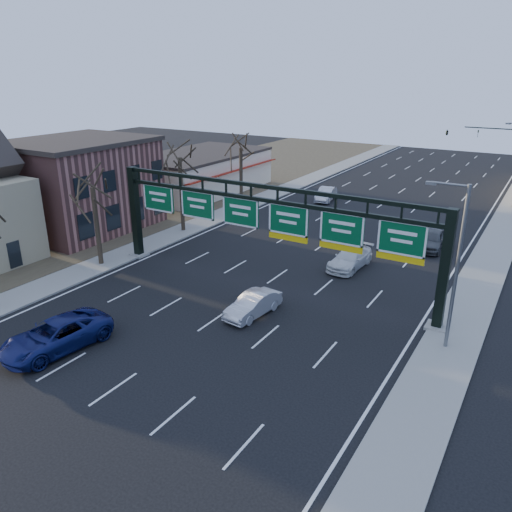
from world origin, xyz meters
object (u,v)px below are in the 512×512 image
Objects in this scene: car_blue_suv at (56,335)px; car_silver_sedan at (253,305)px; sign_gantry at (266,223)px; car_white_wagon at (350,259)px.

car_silver_sedan is (6.93, 8.87, -0.13)m from car_blue_suv.
car_silver_sedan is at bearing -69.92° from sign_gantry.
sign_gantry is 4.15× the size of car_blue_suv.
sign_gantry is at bearing -115.89° from car_white_wagon.
sign_gantry reaches higher than car_silver_sedan.
sign_gantry is 4.97× the size of car_white_wagon.
car_white_wagon is at bearing 72.24° from car_blue_suv.
car_blue_suv is 1.41× the size of car_silver_sedan.
sign_gantry is at bearing 116.85° from car_silver_sedan.
car_white_wagon is (9.13, 19.37, -0.11)m from car_blue_suv.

